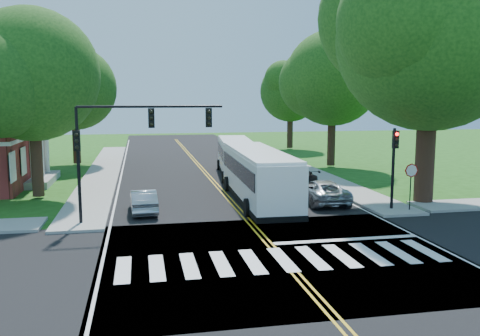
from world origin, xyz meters
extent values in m
plane|color=#1D4D13|center=(0.00, 0.00, 0.00)|extent=(140.00, 140.00, 0.00)
cube|color=black|center=(0.00, 18.00, 0.01)|extent=(14.00, 96.00, 0.01)
cube|color=black|center=(0.00, 0.00, 0.01)|extent=(60.00, 12.00, 0.01)
cube|color=gold|center=(0.00, 22.00, 0.01)|extent=(0.36, 70.00, 0.01)
cube|color=silver|center=(-6.80, 22.00, 0.01)|extent=(0.12, 70.00, 0.01)
cube|color=silver|center=(6.80, 22.00, 0.01)|extent=(0.12, 70.00, 0.01)
cube|color=silver|center=(0.00, -0.50, 0.02)|extent=(12.60, 3.00, 0.01)
cube|color=silver|center=(3.50, 1.60, 0.02)|extent=(6.60, 0.40, 0.01)
cube|color=gray|center=(-8.30, 25.00, 0.07)|extent=(2.60, 40.00, 0.15)
cube|color=gray|center=(8.30, 25.00, 0.07)|extent=(2.60, 40.00, 0.15)
cylinder|color=black|center=(11.00, 8.00, 3.15)|extent=(1.10, 1.10, 6.00)
sphere|color=#366C20|center=(11.00, 8.00, 9.66)|extent=(10.80, 10.80, 10.80)
cylinder|color=black|center=(-11.50, 14.00, 2.55)|extent=(0.70, 0.70, 4.80)
sphere|color=#366C20|center=(-11.50, 14.00, 7.55)|extent=(8.00, 8.00, 8.00)
cylinder|color=black|center=(-11.00, 30.00, 2.35)|extent=(0.70, 0.70, 4.40)
sphere|color=#366C20|center=(-11.00, 30.00, 7.02)|extent=(7.60, 7.60, 7.60)
cylinder|color=black|center=(11.50, 24.00, 2.65)|extent=(0.70, 0.70, 5.00)
sphere|color=#366C20|center=(11.50, 24.00, 7.88)|extent=(8.40, 8.40, 8.40)
cylinder|color=black|center=(12.50, 40.00, 2.35)|extent=(0.70, 0.70, 4.40)
sphere|color=#366C20|center=(12.50, 40.00, 6.89)|extent=(7.20, 7.20, 7.20)
cube|color=silver|center=(-12.40, 20.00, 4.40)|extent=(1.40, 6.00, 0.45)
cube|color=gray|center=(-12.40, 20.00, 0.25)|extent=(1.80, 6.00, 0.50)
cylinder|color=silver|center=(-12.40, 17.80, 2.10)|extent=(0.50, 0.50, 4.20)
cylinder|color=silver|center=(-12.40, 20.00, 2.10)|extent=(0.50, 0.50, 4.20)
cylinder|color=silver|center=(-12.40, 22.20, 2.10)|extent=(0.50, 0.50, 4.20)
cylinder|color=black|center=(-8.20, 6.50, 2.45)|extent=(0.16, 0.16, 4.60)
cube|color=black|center=(-8.20, 6.35, 4.15)|extent=(0.30, 0.22, 0.95)
sphere|color=black|center=(-8.20, 6.21, 4.45)|extent=(0.18, 0.18, 0.18)
cylinder|color=black|center=(-4.70, 6.50, 5.75)|extent=(7.00, 0.12, 0.12)
cube|color=black|center=(-4.70, 6.35, 5.20)|extent=(0.30, 0.22, 0.95)
cube|color=black|center=(-1.90, 6.35, 5.20)|extent=(0.30, 0.22, 0.95)
cylinder|color=black|center=(8.20, 6.50, 2.35)|extent=(0.16, 0.16, 4.40)
cube|color=black|center=(8.20, 6.35, 3.95)|extent=(0.30, 0.22, 0.95)
sphere|color=#FF0A05|center=(8.20, 6.21, 4.25)|extent=(0.18, 0.18, 0.18)
cylinder|color=black|center=(9.00, 6.00, 1.25)|extent=(0.06, 0.06, 2.20)
cylinder|color=#A50A07|center=(9.00, 5.97, 2.30)|extent=(0.76, 0.04, 0.76)
cube|color=white|center=(1.55, 10.26, 1.56)|extent=(2.89, 11.84, 2.74)
cube|color=black|center=(1.55, 10.26, 2.06)|extent=(2.93, 11.01, 0.95)
cube|color=black|center=(1.73, 16.19, 1.91)|extent=(2.44, 0.17, 1.60)
cube|color=orange|center=(1.73, 16.19, 2.80)|extent=(1.70, 0.15, 0.32)
cube|color=black|center=(1.55, 10.26, 0.34)|extent=(2.94, 11.94, 0.30)
cube|color=white|center=(1.55, 10.26, 2.98)|extent=(2.83, 11.48, 0.22)
cylinder|color=black|center=(2.96, 14.11, 0.49)|extent=(0.35, 0.97, 0.96)
cylinder|color=black|center=(0.37, 14.19, 0.49)|extent=(0.35, 0.97, 0.96)
cylinder|color=black|center=(2.74, 6.63, 0.49)|extent=(0.35, 0.97, 0.96)
cylinder|color=black|center=(0.15, 6.71, 0.49)|extent=(0.35, 0.97, 0.96)
cube|color=white|center=(2.18, 20.36, 1.44)|extent=(3.46, 11.06, 2.53)
cube|color=black|center=(2.18, 20.36, 1.90)|extent=(3.45, 10.31, 0.88)
cube|color=black|center=(2.75, 25.81, 1.76)|extent=(2.25, 0.33, 1.47)
cube|color=orange|center=(2.75, 25.81, 2.59)|extent=(1.57, 0.26, 0.29)
cube|color=black|center=(2.18, 20.36, 0.32)|extent=(3.52, 11.16, 0.28)
cube|color=white|center=(2.18, 20.36, 2.76)|extent=(3.38, 10.73, 0.20)
cylinder|color=black|center=(3.74, 23.81, 0.45)|extent=(0.38, 0.91, 0.88)
cylinder|color=black|center=(1.36, 24.05, 0.45)|extent=(0.38, 0.91, 0.88)
cylinder|color=black|center=(3.03, 16.93, 0.45)|extent=(0.38, 0.91, 0.88)
cylinder|color=black|center=(0.65, 17.18, 0.45)|extent=(0.38, 0.91, 0.88)
imported|color=#ACAEB3|center=(-5.17, 8.69, 0.64)|extent=(1.51, 3.88, 1.26)
imported|color=#B5B7BC|center=(5.19, 9.29, 0.69)|extent=(2.43, 4.98, 1.36)
imported|color=black|center=(5.13, 15.11, 0.71)|extent=(2.96, 5.11, 1.39)
camera|label=1|loc=(-5.30, -18.67, 6.20)|focal=38.00mm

